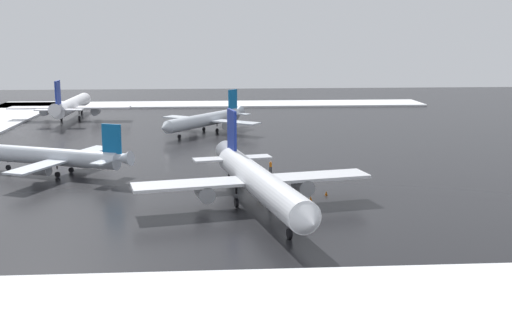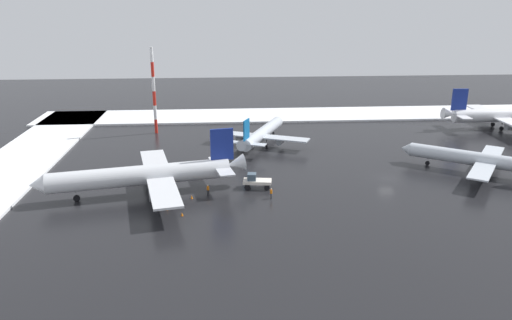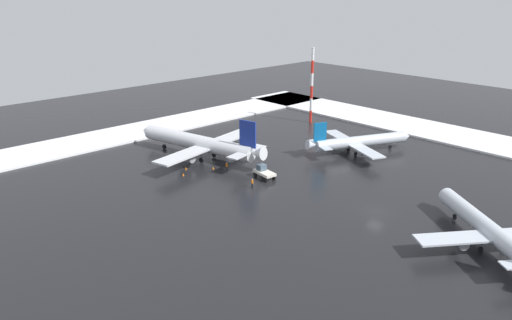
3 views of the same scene
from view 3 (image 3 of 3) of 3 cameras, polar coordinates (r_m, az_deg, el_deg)
name	(u,v)px [view 3 (image 3 of 3)]	position (r m, az deg, el deg)	size (l,w,h in m)	color
ground_plane	(376,212)	(82.87, 13.56, -5.75)	(240.00, 240.00, 0.00)	black
snow_bank_far	(504,146)	(125.46, 26.46, 1.45)	(152.00, 16.00, 0.44)	white
snow_bank_right	(152,128)	(129.28, -11.80, 3.59)	(14.00, 116.00, 0.44)	white
airplane_far_rear	(200,143)	(104.82, -6.41, 1.94)	(33.21, 27.80, 9.93)	silver
airplane_parked_portside	(359,142)	(110.00, 11.66, 2.07)	(20.51, 24.17, 7.57)	silver
airplane_distant_tail	(488,229)	(76.50, 24.96, -7.14)	(22.89, 19.72, 7.89)	silver
pushback_tug	(264,172)	(93.78, 0.88, -1.34)	(4.85, 2.83, 2.50)	silver
ground_crew_near_tug	(227,166)	(97.77, -3.37, -0.69)	(0.36, 0.36, 1.71)	black
ground_crew_beside_wing	(252,183)	(89.44, -0.43, -2.60)	(0.36, 0.36, 1.71)	black
antenna_mast	(312,86)	(131.22, 6.39, 8.42)	(0.70, 0.70, 19.65)	red
traffic_cone_near_nose	(186,168)	(99.34, -8.03, -0.95)	(0.36, 0.36, 0.55)	orange
traffic_cone_mid_line	(213,168)	(99.05, -4.91, -0.89)	(0.36, 0.36, 0.55)	orange
traffic_cone_wingtip_side	(183,174)	(96.27, -8.32, -1.63)	(0.36, 0.36, 0.55)	orange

